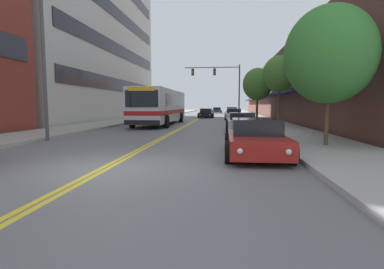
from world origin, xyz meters
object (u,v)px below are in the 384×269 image
Objects in this scene: car_champagne_parked_right_mid at (232,112)px; car_white_parked_right_end at (234,115)px; car_silver_parked_right_far at (242,122)px; car_navy_moving_second at (217,110)px; car_slate_blue_parked_left_mid at (168,113)px; car_red_parked_right_foreground at (256,139)px; street_tree_right_near at (330,55)px; traffic_signal_mast at (221,80)px; street_tree_right_far at (257,84)px; street_lamp_left_near at (48,50)px; city_bus at (161,105)px; fire_hydrant at (266,123)px; car_black_moving_lead at (206,113)px; street_tree_right_mid at (279,74)px.

car_champagne_parked_right_mid is 1.10× the size of car_white_parked_right_end.
car_navy_moving_second reaches higher than car_silver_parked_right_far.
car_red_parked_right_foreground is (8.69, -29.53, -0.06)m from car_slate_blue_parked_left_mid.
street_tree_right_near is at bearing -82.92° from car_white_parked_right_end.
street_tree_right_far is (4.33, -5.37, -0.99)m from traffic_signal_mast.
street_tree_right_near is at bearing -6.02° from street_lamp_left_near.
fire_hydrant is at bearing -38.55° from city_bus.
car_red_parked_right_foreground is at bearing -83.37° from car_black_moving_lead.
traffic_signal_mast reaches higher than car_white_parked_right_end.
city_bus is 13.62m from street_tree_right_far.
street_tree_right_far reaches higher than car_black_moving_lead.
car_slate_blue_parked_left_mid is at bearing -163.61° from car_black_moving_lead.
city_bus is 2.32× the size of street_tree_right_near.
street_tree_right_mid is (11.74, -16.16, 3.44)m from car_slate_blue_parked_left_mid.
car_red_parked_right_foreground is at bearing -96.04° from street_tree_right_far.
city_bus is 2.87× the size of car_white_parked_right_end.
car_slate_blue_parked_left_mid is (-1.96, 13.23, -1.07)m from city_bus.
car_red_parked_right_foreground is at bearing -87.05° from traffic_signal_mast.
street_lamp_left_near reaches higher than car_red_parked_right_foreground.
car_navy_moving_second is 0.86× the size of street_tree_right_mid.
street_tree_right_far reaches higher than car_red_parked_right_foreground.
car_champagne_parked_right_mid is (6.86, 24.00, -1.08)m from city_bus.
car_black_moving_lead is 0.78× the size of street_tree_right_far.
car_white_parked_right_end is at bearing -23.45° from car_slate_blue_parked_left_mid.
car_champagne_parked_right_mid is at bearing 89.60° from car_white_parked_right_end.
street_tree_right_mid reaches higher than car_silver_parked_right_far.
car_navy_moving_second is at bearing 84.20° from city_bus.
car_black_moving_lead is at bearing 140.40° from street_tree_right_far.
street_tree_right_near reaches higher than city_bus.
car_red_parked_right_foreground is at bearing -99.62° from fire_hydrant.
street_lamp_left_near reaches higher than fire_hydrant.
street_tree_right_near is at bearing -80.02° from fire_hydrant.
city_bus is at bearing 124.34° from street_tree_right_near.
street_lamp_left_near is at bearing -105.64° from traffic_signal_mast.
car_red_parked_right_foreground is 4.76m from street_tree_right_near.
fire_hydrant is (3.24, -21.53, -4.62)m from traffic_signal_mast.
car_black_moving_lead is at bearing 110.62° from street_tree_right_mid.
car_slate_blue_parked_left_mid is 13.92m from car_champagne_parked_right_mid.
city_bus reaches higher than car_navy_moving_second.
car_red_parked_right_foreground is 40.29m from car_champagne_parked_right_mid.
car_black_moving_lead is 29.80m from street_tree_right_near.
street_lamp_left_near reaches higher than car_silver_parked_right_far.
street_lamp_left_near reaches higher than street_tree_right_mid.
car_champagne_parked_right_mid is 0.89× the size of street_tree_right_near.
car_silver_parked_right_far is (8.80, -19.30, -0.07)m from car_slate_blue_parked_left_mid.
street_lamp_left_near is (-0.67, -26.11, 3.65)m from car_slate_blue_parked_left_mid.
street_tree_right_far is at bearing -51.09° from traffic_signal_mast.
car_red_parked_right_foreground is 0.60× the size of street_lamp_left_near.
car_slate_blue_parked_left_mid is at bearing 106.41° from car_red_parked_right_foreground.
street_tree_right_far is at bearing 90.54° from street_tree_right_near.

